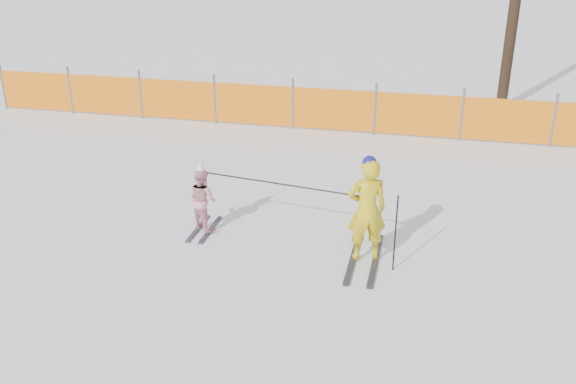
{
  "coord_description": "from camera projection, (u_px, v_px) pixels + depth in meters",
  "views": [
    {
      "loc": [
        2.0,
        -8.2,
        4.89
      ],
      "look_at": [
        0.0,
        0.5,
        1.0
      ],
      "focal_mm": 40.0,
      "sensor_mm": 36.0,
      "label": 1
    }
  ],
  "objects": [
    {
      "name": "adult",
      "position": [
        367.0,
        210.0,
        9.51
      ],
      "size": [
        0.68,
        1.64,
        1.7
      ],
      "color": "black",
      "rests_on": "ground"
    },
    {
      "name": "child",
      "position": [
        202.0,
        199.0,
        10.55
      ],
      "size": [
        0.65,
        1.01,
        1.25
      ],
      "color": "black",
      "rests_on": "ground"
    },
    {
      "name": "ground",
      "position": [
        281.0,
        265.0,
        9.69
      ],
      "size": [
        120.0,
        120.0,
        0.0
      ],
      "primitive_type": "plane",
      "color": "white",
      "rests_on": "ground"
    },
    {
      "name": "ski_poles",
      "position": [
        316.0,
        199.0,
        9.71
      ],
      "size": [
        3.09,
        0.62,
        1.21
      ],
      "color": "black",
      "rests_on": "ground"
    },
    {
      "name": "safety_fence",
      "position": [
        266.0,
        105.0,
        15.76
      ],
      "size": [
        14.76,
        0.06,
        1.25
      ],
      "color": "#595960",
      "rests_on": "ground"
    }
  ]
}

